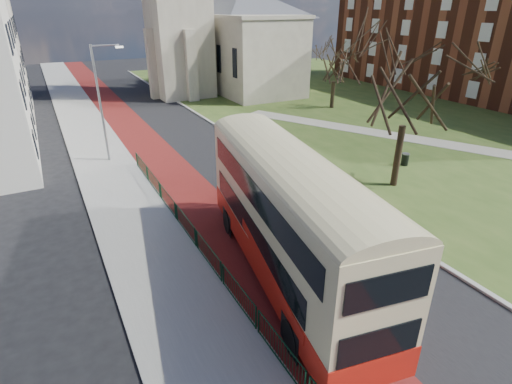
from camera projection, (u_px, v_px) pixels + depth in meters
ground at (295, 276)px, 16.92m from camera, size 160.00×160.00×0.00m
road_carriageway at (180, 142)px, 33.53m from camera, size 9.00×120.00×0.01m
bus_lane at (148, 147)px, 32.38m from camera, size 3.40×120.00×0.01m
pavement_west at (98, 153)px, 30.73m from camera, size 4.00×120.00×0.12m
kerb_west at (125, 149)px, 31.59m from camera, size 0.25×120.00×0.13m
kerb_east at (220, 128)px, 37.06m from camera, size 0.25×80.00×0.13m
grass_green at (380, 106)px, 45.56m from camera, size 40.00×80.00×0.04m
footpath at (430, 142)px, 33.41m from camera, size 18.84×32.82×0.03m
pedestrian_railing at (196, 238)px, 18.62m from camera, size 0.07×24.00×1.12m
brick_terrace at (489, 39)px, 47.07m from camera, size 10.30×44.30×13.50m
streetlamp at (102, 98)px, 27.49m from camera, size 2.13×0.18×8.00m
bus at (288, 213)px, 15.67m from camera, size 5.01×12.93×5.28m
winter_tree_near at (411, 73)px, 22.51m from camera, size 8.09×8.09×9.95m
winter_tree_far at (335, 60)px, 42.50m from camera, size 6.19×6.19×7.31m
litter_bin at (405, 159)px, 28.39m from camera, size 0.60×0.60×0.87m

